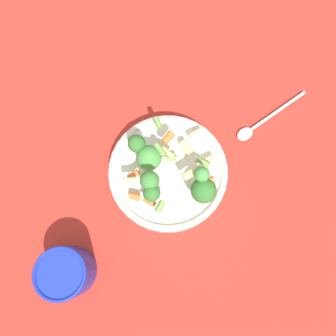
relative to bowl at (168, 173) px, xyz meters
name	(u,v)px	position (x,y,z in m)	size (l,w,h in m)	color
ground_plane	(168,175)	(0.00, 0.00, -0.02)	(3.00, 3.00, 0.00)	#B72D23
bowl	(168,173)	(0.00, 0.00, 0.00)	(0.23, 0.23, 0.04)	silver
pasta_salad	(169,171)	(-0.01, 0.01, 0.06)	(0.18, 0.19, 0.09)	#8CB766
cup	(66,272)	(0.02, 0.26, 0.02)	(0.09, 0.09, 0.08)	#192DAD
spoon	(259,124)	(-0.07, -0.21, -0.02)	(0.06, 0.18, 0.01)	silver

